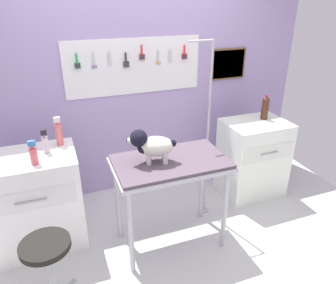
{
  "coord_description": "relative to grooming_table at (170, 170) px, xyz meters",
  "views": [
    {
      "loc": [
        -0.9,
        -2.07,
        2.17
      ],
      "look_at": [
        -0.04,
        0.2,
        1.03
      ],
      "focal_mm": 34.38,
      "sensor_mm": 36.0,
      "label": 1
    }
  ],
  "objects": [
    {
      "name": "counter_left",
      "position": [
        -1.14,
        0.42,
        -0.32
      ],
      "size": [
        0.8,
        0.58,
        0.91
      ],
      "color": "white",
      "rests_on": "ground"
    },
    {
      "name": "rear_wall_panel",
      "position": [
        0.04,
        1.11,
        0.38
      ],
      "size": [
        4.0,
        0.11,
        2.3
      ],
      "color": "#A693C5",
      "rests_on": "ground"
    },
    {
      "name": "grooming_table",
      "position": [
        0.0,
        0.0,
        0.0
      ],
      "size": [
        0.98,
        0.58,
        0.88
      ],
      "color": "#B7B7BC",
      "rests_on": "ground"
    },
    {
      "name": "spray_bottle_short",
      "position": [
        -1.06,
        0.26,
        0.22
      ],
      "size": [
        0.06,
        0.06,
        0.2
      ],
      "color": "#D3595D",
      "rests_on": "counter_left"
    },
    {
      "name": "pump_bottle_white",
      "position": [
        -0.85,
        0.56,
        0.25
      ],
      "size": [
        0.06,
        0.06,
        0.26
      ],
      "color": "#DA6563",
      "rests_on": "counter_left"
    },
    {
      "name": "soda_bottle",
      "position": [
        1.31,
        0.52,
        0.23
      ],
      "size": [
        0.08,
        0.08,
        0.27
      ],
      "color": "#452416",
      "rests_on": "cabinet_right"
    },
    {
      "name": "cabinet_right",
      "position": [
        1.18,
        0.46,
        -0.34
      ],
      "size": [
        0.68,
        0.54,
        0.88
      ],
      "color": "white",
      "rests_on": "ground"
    },
    {
      "name": "grooming_arm",
      "position": [
        0.5,
        0.31,
        0.07
      ],
      "size": [
        0.29,
        0.11,
        1.8
      ],
      "color": "#B7B7BC",
      "rests_on": "ground"
    },
    {
      "name": "stool",
      "position": [
        -1.06,
        -0.31,
        -0.3
      ],
      "size": [
        0.35,
        0.35,
        0.58
      ],
      "color": "#9E9EA3",
      "rests_on": "ground"
    },
    {
      "name": "ground",
      "position": [
        0.03,
        -0.17,
        -0.8
      ],
      "size": [
        4.4,
        4.0,
        0.04
      ],
      "primitive_type": "cube",
      "color": "silver"
    },
    {
      "name": "detangler_spray",
      "position": [
        -0.97,
        0.44,
        0.22
      ],
      "size": [
        0.05,
        0.05,
        0.21
      ],
      "color": "#B9A9B5",
      "rests_on": "counter_left"
    },
    {
      "name": "dog",
      "position": [
        -0.16,
        0.03,
        0.25
      ],
      "size": [
        0.4,
        0.25,
        0.29
      ],
      "color": "silver",
      "rests_on": "grooming_table"
    }
  ]
}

